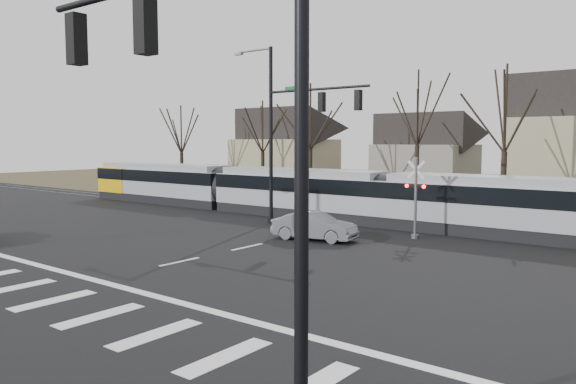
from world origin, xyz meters
The scene contains 14 objects.
ground centered at (0.00, 0.00, 0.00)m, with size 140.00×140.00×0.00m, color black.
grass_verge centered at (0.00, 32.00, 0.01)m, with size 140.00×28.00×0.01m, color #38331E.
crosswalk centered at (0.00, -4.00, 0.01)m, with size 27.00×2.60×0.01m.
stop_line centered at (0.00, -1.80, 0.01)m, with size 28.00×0.35×0.01m, color silver.
lane_dashes centered at (0.00, 16.00, 0.01)m, with size 0.18×30.00×0.01m.
rail_pair centered at (0.00, 15.80, 0.03)m, with size 90.00×1.52×0.06m.
tram centered at (-4.58, 16.00, 1.65)m, with size 39.96×2.97×3.03m.
sedan centered at (1.34, 9.38, 0.68)m, with size 4.33×2.18×1.36m, color slate.
signal_pole_near_right centered at (10.11, -6.00, 5.17)m, with size 6.72×0.44×8.00m.
signal_pole_far centered at (-2.41, 12.50, 5.70)m, with size 9.28×0.44×10.20m.
rail_crossing_signal centered at (5.00, 12.79, 1.89)m, with size 1.08×0.36×4.00m.
tree_row centered at (2.00, 26.00, 5.00)m, with size 59.20×7.20×10.00m.
house_a centered at (-20.00, 34.00, 4.46)m, with size 9.72×8.64×8.60m.
house_b centered at (-5.00, 36.00, 3.97)m, with size 8.64×7.56×7.65m.
Camera 1 is at (16.96, -12.66, 4.78)m, focal length 35.00 mm.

